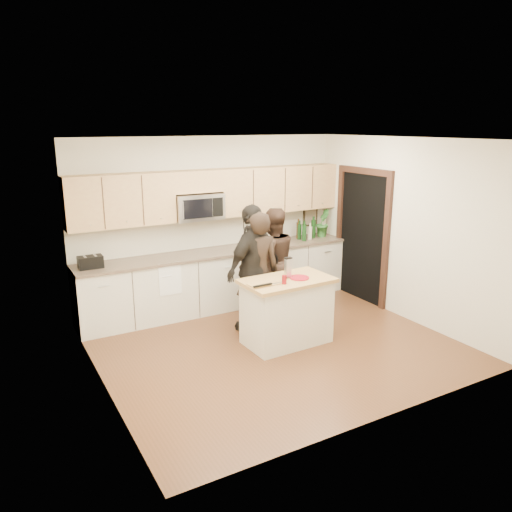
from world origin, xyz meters
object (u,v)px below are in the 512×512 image
woman_left (257,272)px  woman_right (254,268)px  island (287,311)px  woman_center (272,260)px  toaster (90,262)px

woman_left → woman_right: bearing=-63.0°
island → woman_center: bearing=66.3°
island → toaster: 2.79m
woman_left → island: bearing=119.7°
woman_left → woman_center: 0.83m
island → woman_right: woman_right is taller
island → woman_center: (0.46, 1.12, 0.37)m
woman_left → toaster: bearing=-13.5°
island → woman_right: 0.79m
island → toaster: toaster is taller
island → woman_right: size_ratio=0.67×
toaster → woman_center: (2.63, -0.54, -0.20)m
island → woman_left: woman_left is taller
woman_center → woman_right: (-0.61, -0.50, 0.09)m
toaster → woman_right: 2.27m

